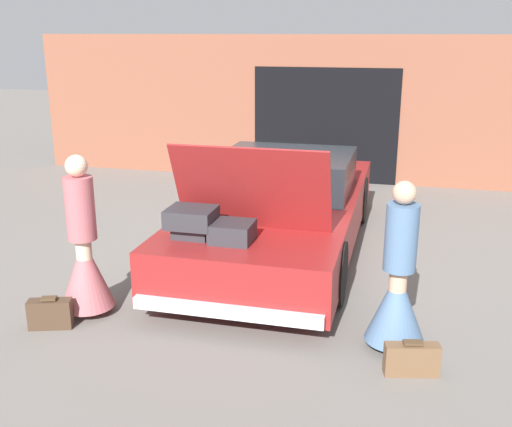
{
  "coord_description": "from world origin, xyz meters",
  "views": [
    {
      "loc": [
        1.56,
        -7.49,
        2.84
      ],
      "look_at": [
        0.0,
        -1.37,
        0.92
      ],
      "focal_mm": 42.0,
      "sensor_mm": 36.0,
      "label": 1
    }
  ],
  "objects_px": {
    "person_left": "(85,258)",
    "suitcase_beside_left_person": "(50,314)",
    "car": "(281,209)",
    "person_right": "(397,290)",
    "suitcase_beside_right_person": "(412,359)"
  },
  "relations": [
    {
      "from": "suitcase_beside_right_person",
      "to": "person_left",
      "type": "bearing_deg",
      "value": 173.18
    },
    {
      "from": "car",
      "to": "suitcase_beside_right_person",
      "type": "relative_size",
      "value": 10.4
    },
    {
      "from": "suitcase_beside_left_person",
      "to": "person_left",
      "type": "bearing_deg",
      "value": 64.33
    },
    {
      "from": "person_left",
      "to": "person_right",
      "type": "distance_m",
      "value": 3.14
    },
    {
      "from": "car",
      "to": "suitcase_beside_left_person",
      "type": "relative_size",
      "value": 11.27
    },
    {
      "from": "car",
      "to": "suitcase_beside_left_person",
      "type": "xyz_separation_m",
      "value": [
        -1.76,
        -2.77,
        -0.43
      ]
    },
    {
      "from": "car",
      "to": "suitcase_beside_right_person",
      "type": "bearing_deg",
      "value": -57.82
    },
    {
      "from": "person_right",
      "to": "suitcase_beside_right_person",
      "type": "relative_size",
      "value": 3.3
    },
    {
      "from": "suitcase_beside_right_person",
      "to": "suitcase_beside_left_person",
      "type": "bearing_deg",
      "value": -179.9
    },
    {
      "from": "person_left",
      "to": "suitcase_beside_left_person",
      "type": "distance_m",
      "value": 0.64
    },
    {
      "from": "suitcase_beside_left_person",
      "to": "car",
      "type": "bearing_deg",
      "value": 57.54
    },
    {
      "from": "car",
      "to": "suitcase_beside_right_person",
      "type": "height_order",
      "value": "car"
    },
    {
      "from": "person_left",
      "to": "car",
      "type": "bearing_deg",
      "value": 156.16
    },
    {
      "from": "person_left",
      "to": "person_right",
      "type": "relative_size",
      "value": 1.05
    },
    {
      "from": "person_right",
      "to": "suitcase_beside_left_person",
      "type": "bearing_deg",
      "value": 109.74
    }
  ]
}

